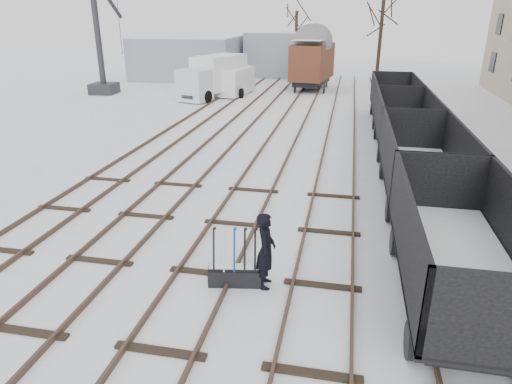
% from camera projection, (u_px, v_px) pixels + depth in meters
% --- Properties ---
extents(ground, '(120.00, 120.00, 0.00)m').
position_uv_depth(ground, '(206.00, 274.00, 11.79)').
color(ground, white).
rests_on(ground, ground).
extents(tracks, '(13.90, 52.00, 0.16)m').
position_uv_depth(tracks, '(283.00, 138.00, 24.23)').
color(tracks, black).
rests_on(tracks, ground).
extents(shed_left, '(10.00, 8.00, 4.10)m').
position_uv_depth(shed_left, '(188.00, 57.00, 46.27)').
color(shed_left, gray).
rests_on(shed_left, ground).
extents(shed_right, '(7.00, 6.00, 4.50)m').
position_uv_depth(shed_right, '(282.00, 54.00, 48.17)').
color(shed_right, gray).
rests_on(shed_right, ground).
extents(ground_frame, '(1.35, 0.63, 1.49)m').
position_uv_depth(ground_frame, '(235.00, 274.00, 11.23)').
color(ground_frame, black).
rests_on(ground_frame, ground).
extents(worker, '(0.54, 0.75, 1.94)m').
position_uv_depth(worker, '(266.00, 250.00, 10.93)').
color(worker, black).
rests_on(worker, ground).
extents(freight_wagon_a, '(2.62, 6.55, 2.67)m').
position_uv_depth(freight_wagon_a, '(459.00, 263.00, 10.27)').
color(freight_wagon_a, black).
rests_on(freight_wagon_a, ground).
extents(freight_wagon_b, '(2.62, 6.55, 2.67)m').
position_uv_depth(freight_wagon_b, '(421.00, 173.00, 16.11)').
color(freight_wagon_b, black).
rests_on(freight_wagon_b, ground).
extents(freight_wagon_c, '(2.62, 6.55, 2.67)m').
position_uv_depth(freight_wagon_c, '(404.00, 130.00, 21.94)').
color(freight_wagon_c, black).
rests_on(freight_wagon_c, ground).
extents(freight_wagon_d, '(2.62, 6.55, 2.67)m').
position_uv_depth(freight_wagon_d, '(394.00, 105.00, 27.78)').
color(freight_wagon_d, black).
rests_on(freight_wagon_d, ground).
extents(box_van_wagon, '(3.78, 5.94, 4.23)m').
position_uv_depth(box_van_wagon, '(312.00, 61.00, 39.01)').
color(box_van_wagon, black).
rests_on(box_van_wagon, ground).
extents(lorry, '(3.73, 7.29, 3.17)m').
position_uv_depth(lorry, '(214.00, 76.00, 35.80)').
color(lorry, black).
rests_on(lorry, ground).
extents(panel_van, '(2.65, 5.00, 2.10)m').
position_uv_depth(panel_van, '(234.00, 81.00, 37.16)').
color(panel_van, white).
rests_on(panel_van, ground).
extents(crane, '(2.05, 5.74, 9.81)m').
position_uv_depth(crane, '(102.00, 61.00, 37.22)').
color(crane, '#292A2E').
rests_on(crane, ground).
extents(tree_far_left, '(0.30, 0.30, 6.47)m').
position_uv_depth(tree_far_left, '(296.00, 45.00, 46.41)').
color(tree_far_left, black).
rests_on(tree_far_left, ground).
extents(tree_far_right, '(0.30, 0.30, 7.39)m').
position_uv_depth(tree_far_right, '(380.00, 45.00, 39.00)').
color(tree_far_right, black).
rests_on(tree_far_right, ground).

